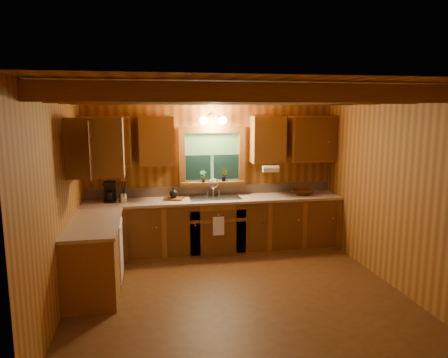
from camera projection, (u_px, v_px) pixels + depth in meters
name	position (u px, v px, depth m)	size (l,w,h in m)	color
room	(236.00, 193.00, 5.19)	(4.20, 4.20, 4.20)	#553114
ceiling_beams	(236.00, 96.00, 5.00)	(4.20, 2.54, 0.18)	brown
base_cabinets	(187.00, 233.00, 6.49)	(4.20, 2.22, 0.86)	brown
countertop	(188.00, 205.00, 6.43)	(4.20, 2.24, 0.04)	tan
backsplash	(212.00, 190.00, 7.07)	(4.20, 0.02, 0.16)	tan
dishwasher_panel	(121.00, 249.00, 5.73)	(0.02, 0.60, 0.80)	white
upper_cabinets	(180.00, 142.00, 6.38)	(4.19, 1.77, 0.78)	brown
window	(212.00, 158.00, 6.97)	(1.12, 0.08, 1.00)	brown
window_sill	(213.00, 183.00, 6.99)	(1.06, 0.14, 0.04)	brown
wall_sconce	(213.00, 120.00, 6.74)	(0.45, 0.21, 0.17)	black
paper_towel_roll	(271.00, 169.00, 6.83)	(0.11, 0.11, 0.27)	white
dish_towel	(219.00, 226.00, 6.55)	(0.18, 0.01, 0.30)	white
sink	(215.00, 201.00, 6.82)	(0.82, 0.48, 0.43)	silver
coffee_maker	(110.00, 192.00, 6.54)	(0.18, 0.23, 0.32)	black
utensil_crock	(123.00, 197.00, 6.50)	(0.12, 0.12, 0.33)	silver
cutting_board	(174.00, 199.00, 6.71)	(0.31, 0.22, 0.03)	#5A3313
teakettle	(173.00, 194.00, 6.69)	(0.13, 0.13, 0.17)	black
wicker_basket	(302.00, 192.00, 7.09)	(0.37, 0.37, 0.09)	#48230C
potted_plant_left	(203.00, 176.00, 6.90)	(0.11, 0.07, 0.20)	#5A3313
potted_plant_right	(224.00, 176.00, 6.99)	(0.11, 0.09, 0.19)	#5A3313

